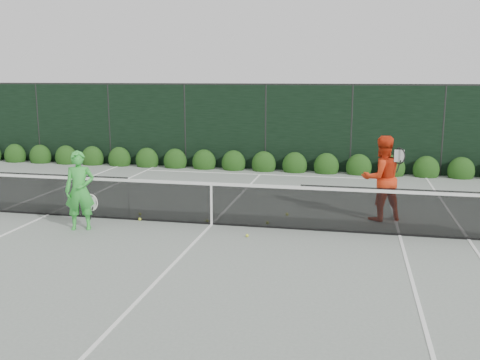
# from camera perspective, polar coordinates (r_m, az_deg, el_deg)

# --- Properties ---
(ground) EXTENTS (80.00, 80.00, 0.00)m
(ground) POSITION_cam_1_polar(r_m,az_deg,el_deg) (12.20, -3.04, -4.77)
(ground) COLOR gray
(ground) RESTS_ON ground
(tennis_net) EXTENTS (12.90, 0.10, 1.07)m
(tennis_net) POSITION_cam_1_polar(r_m,az_deg,el_deg) (12.07, -3.18, -2.33)
(tennis_net) COLOR #11331C
(tennis_net) RESTS_ON ground
(player_woman) EXTENTS (0.74, 0.61, 1.74)m
(player_woman) POSITION_cam_1_polar(r_m,az_deg,el_deg) (12.14, -16.71, -1.09)
(player_woman) COLOR green
(player_woman) RESTS_ON ground
(player_man) EXTENTS (1.19, 1.08, 1.98)m
(player_man) POSITION_cam_1_polar(r_m,az_deg,el_deg) (12.80, 14.86, 0.19)
(player_man) COLOR red
(player_man) RESTS_ON ground
(court_lines) EXTENTS (11.03, 23.83, 0.01)m
(court_lines) POSITION_cam_1_polar(r_m,az_deg,el_deg) (12.20, -3.04, -4.74)
(court_lines) COLOR white
(court_lines) RESTS_ON ground
(windscreen_fence) EXTENTS (32.00, 21.07, 3.06)m
(windscreen_fence) POSITION_cam_1_polar(r_m,az_deg,el_deg) (9.32, -7.44, -0.22)
(windscreen_fence) COLOR black
(windscreen_fence) RESTS_ON ground
(hedge_row) EXTENTS (31.66, 0.65, 0.94)m
(hedge_row) POSITION_cam_1_polar(r_m,az_deg,el_deg) (18.98, 2.54, 1.69)
(hedge_row) COLOR #173D10
(hedge_row) RESTS_ON ground
(tennis_balls) EXTENTS (3.57, 1.98, 0.07)m
(tennis_balls) POSITION_cam_1_polar(r_m,az_deg,el_deg) (12.38, -2.80, -4.36)
(tennis_balls) COLOR yellow
(tennis_balls) RESTS_ON ground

